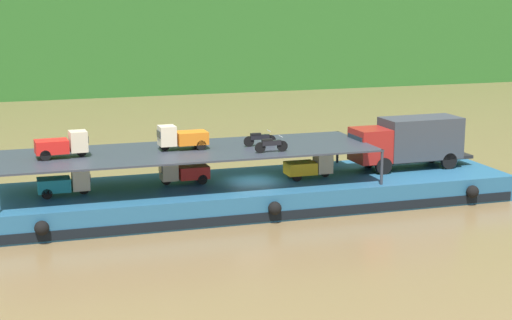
# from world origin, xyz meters

# --- Properties ---
(ground_plane) EXTENTS (400.00, 400.00, 0.00)m
(ground_plane) POSITION_xyz_m (0.00, 0.00, 0.00)
(ground_plane) COLOR brown
(cargo_barge) EXTENTS (30.08, 7.80, 1.50)m
(cargo_barge) POSITION_xyz_m (0.00, -0.02, 0.75)
(cargo_barge) COLOR #23567A
(cargo_barge) RESTS_ON ground
(covered_lorry) EXTENTS (7.90, 2.44, 3.10)m
(covered_lorry) POSITION_xyz_m (10.06, 0.32, 3.19)
(covered_lorry) COLOR maroon
(covered_lorry) RESTS_ON cargo_barge
(cargo_rack) EXTENTS (20.88, 6.41, 2.00)m
(cargo_rack) POSITION_xyz_m (-3.80, 0.00, 3.44)
(cargo_rack) COLOR #2D333D
(cargo_rack) RESTS_ON cargo_barge
(mini_truck_lower_stern) EXTENTS (2.75, 1.21, 1.38)m
(mini_truck_lower_stern) POSITION_xyz_m (-10.57, -0.24, 2.19)
(mini_truck_lower_stern) COLOR teal
(mini_truck_lower_stern) RESTS_ON cargo_barge
(mini_truck_lower_aft) EXTENTS (2.76, 1.23, 1.38)m
(mini_truck_lower_aft) POSITION_xyz_m (-3.96, 0.53, 2.19)
(mini_truck_lower_aft) COLOR red
(mini_truck_lower_aft) RESTS_ON cargo_barge
(mini_truck_lower_mid) EXTENTS (2.74, 1.20, 1.38)m
(mini_truck_lower_mid) POSITION_xyz_m (3.31, -0.36, 2.19)
(mini_truck_lower_mid) COLOR gold
(mini_truck_lower_mid) RESTS_ON cargo_barge
(mini_truck_upper_stern) EXTENTS (2.79, 1.28, 1.38)m
(mini_truck_upper_stern) POSITION_xyz_m (-10.57, 0.10, 4.19)
(mini_truck_upper_stern) COLOR red
(mini_truck_upper_stern) RESTS_ON cargo_rack
(mini_truck_upper_mid) EXTENTS (2.76, 1.24, 1.38)m
(mini_truck_upper_mid) POSITION_xyz_m (-4.05, 0.35, 4.19)
(mini_truck_upper_mid) COLOR orange
(mini_truck_upper_mid) RESTS_ON cargo_rack
(motorcycle_upper_port) EXTENTS (1.90, 0.55, 0.87)m
(motorcycle_upper_port) POSITION_xyz_m (0.42, -1.93, 3.93)
(motorcycle_upper_port) COLOR black
(motorcycle_upper_port) RESTS_ON cargo_rack
(motorcycle_upper_centre) EXTENTS (1.90, 0.55, 0.87)m
(motorcycle_upper_centre) POSITION_xyz_m (0.38, 0.00, 3.93)
(motorcycle_upper_centre) COLOR black
(motorcycle_upper_centre) RESTS_ON cargo_rack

